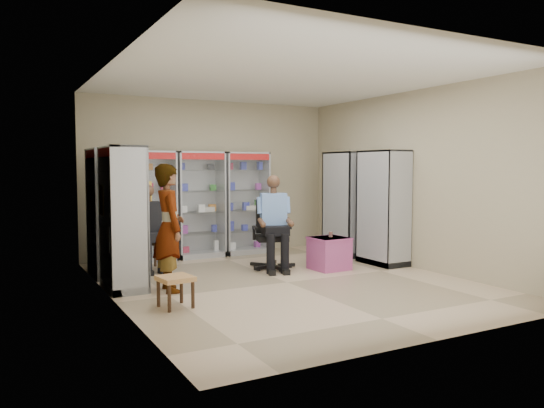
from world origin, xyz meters
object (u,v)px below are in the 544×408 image
seated_shopkeeper (273,225)px  woven_stool_a (321,251)px  office_chair (272,234)px  cabinet_left_far (107,212)px  pink_trunk (329,253)px  cabinet_back_right (245,203)px  cabinet_back_mid (199,205)px  wooden_chair (147,241)px  woven_stool_b (176,292)px  cabinet_right_near (383,208)px  cabinet_back_left (150,206)px  cabinet_right_far (346,204)px  cabinet_left_near (123,218)px  standing_man (169,228)px

seated_shopkeeper → woven_stool_a: 1.14m
office_chair → seated_shopkeeper: (0.00, -0.05, 0.16)m
cabinet_left_far → pink_trunk: size_ratio=3.57×
cabinet_back_right → cabinet_left_far: 2.98m
cabinet_back_mid → cabinet_left_far: bearing=-153.7°
cabinet_left_far → wooden_chair: size_ratio=2.13×
cabinet_back_right → seated_shopkeeper: size_ratio=1.36×
office_chair → woven_stool_b: bearing=-125.6°
cabinet_right_near → woven_stool_b: bearing=104.6°
cabinet_left_far → pink_trunk: cabinet_left_far is taller
woven_stool_a → pink_trunk: bearing=-110.6°
cabinet_back_mid → wooden_chair: size_ratio=2.13×
seated_shopkeeper → woven_stool_a: size_ratio=3.42×
cabinet_back_left → seated_shopkeeper: cabinet_back_left is taller
cabinet_right_far → wooden_chair: bearing=84.0°
cabinet_left_near → woven_stool_b: (0.33, -1.28, -0.81)m
standing_man → cabinet_left_near: bearing=56.8°
cabinet_back_mid → cabinet_left_far: 2.10m
cabinet_left_far → standing_man: bearing=19.5°
wooden_chair → office_chair: bearing=-26.4°
pink_trunk → cabinet_right_near: bearing=-1.8°
cabinet_right_far → cabinet_left_far: (-4.46, 0.20, 0.00)m
pink_trunk → woven_stool_b: 3.22m
cabinet_right_near → seated_shopkeeper: size_ratio=1.36×
cabinet_back_mid → woven_stool_a: (1.68, -1.64, -0.78)m
wooden_chair → cabinet_back_right: bearing=18.8°
cabinet_right_far → pink_trunk: 1.70m
office_chair → pink_trunk: bearing=-16.1°
cabinet_back_right → cabinet_left_far: (-2.83, -0.93, 0.00)m
cabinet_left_far → standing_man: size_ratio=1.14×
cabinet_right_near → wooden_chair: cabinet_right_near is taller
cabinet_back_right → cabinet_left_near: (-2.83, -2.03, 0.00)m
cabinet_back_mid → office_chair: (0.67, -1.66, -0.42)m
cabinet_right_near → pink_trunk: 1.33m
cabinet_right_near → woven_stool_b: 4.34m
cabinet_back_right → seated_shopkeeper: 1.75m
cabinet_right_far → woven_stool_b: (-4.13, -2.18, -0.81)m
cabinet_back_left → office_chair: bearing=-45.7°
cabinet_right_far → cabinet_left_far: same height
cabinet_back_mid → cabinet_back_left: bearing=180.0°
cabinet_left_far → pink_trunk: bearing=69.3°
pink_trunk → cabinet_left_far: bearing=159.3°
cabinet_back_left → cabinet_right_far: 3.71m
cabinet_right_far → cabinet_right_near: size_ratio=1.00×
cabinet_back_left → cabinet_left_far: same height
cabinet_right_near → seated_shopkeeper: 2.00m
cabinet_back_mid → woven_stool_b: (-1.55, -3.31, -0.81)m
wooden_chair → cabinet_right_near: bearing=-21.6°
cabinet_back_mid → cabinet_right_far: (2.58, -1.13, 0.00)m
cabinet_back_right → cabinet_right_far: bearing=-34.7°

